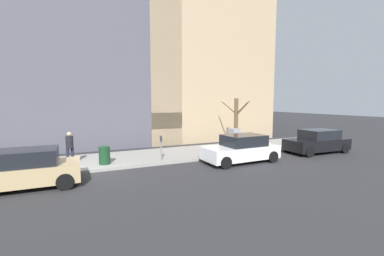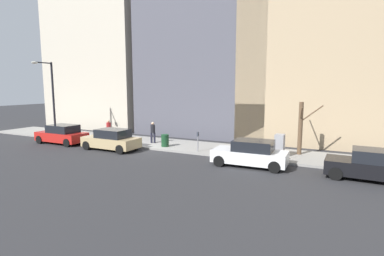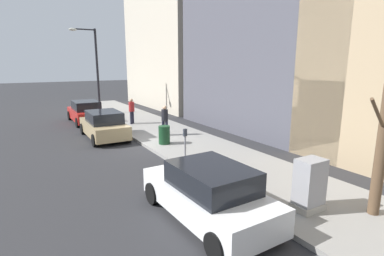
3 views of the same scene
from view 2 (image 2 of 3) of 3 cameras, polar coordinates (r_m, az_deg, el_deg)
ground_plane at (r=22.14m, az=-8.57°, el=-4.06°), size 120.00×120.00×0.00m
sidewalk at (r=23.76m, az=-5.82°, el=-3.01°), size 4.00×36.00×0.15m
parked_car_black at (r=17.16m, az=31.27°, el=-6.13°), size 2.06×4.26×1.52m
parked_car_white at (r=17.57m, az=11.08°, el=-4.80°), size 2.02×4.25×1.52m
parked_car_tan at (r=22.44m, az=-15.08°, el=-2.18°), size 1.97×4.22×1.52m
parked_car_red at (r=26.23m, az=-23.52°, el=-1.14°), size 1.93×4.21×1.52m
parking_meter at (r=20.41m, az=1.13°, el=-2.19°), size 0.14×0.10×1.35m
utility_box at (r=19.67m, az=16.33°, el=-3.28°), size 0.83×0.61×1.43m
streetlamp at (r=28.96m, az=-25.36°, el=6.07°), size 1.97×0.32×6.50m
bare_tree at (r=20.64m, az=20.00°, el=0.22°), size 2.63×1.62×3.43m
trash_bin at (r=22.23m, az=-5.16°, el=-2.38°), size 0.56×0.56×0.90m
pedestrian_near_meter at (r=23.67m, az=-7.47°, el=-0.60°), size 0.36×0.38×1.66m
pedestrian_midblock at (r=25.82m, az=-15.58°, el=-0.12°), size 0.36×0.36×1.66m
office_block_center at (r=31.97m, az=5.21°, el=15.75°), size 12.55×12.55×17.89m
office_tower_right at (r=38.08m, az=-13.92°, el=11.56°), size 11.77×11.77×14.28m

